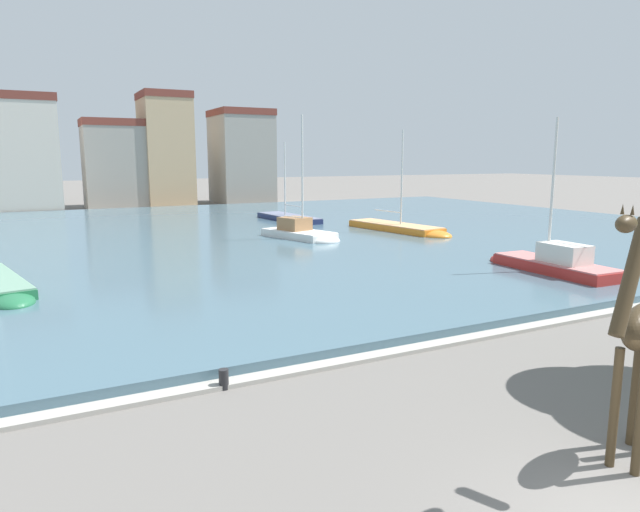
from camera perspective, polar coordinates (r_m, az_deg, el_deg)
harbor_water at (r=38.66m, az=-15.27°, el=1.58°), size 80.75×49.08×0.38m
quay_edge_coping at (r=15.87m, az=4.22°, el=-10.25°), size 80.75×0.50×0.12m
sailboat_white at (r=36.71m, az=-1.76°, el=2.12°), size 3.74×6.27×8.19m
sailboat_red at (r=28.13m, az=21.90°, el=-0.92°), size 2.08×6.91×7.29m
sailboat_orange at (r=40.61m, az=8.33°, el=2.57°), size 3.37×9.31×7.46m
sailboat_navy at (r=47.99m, az=-3.64°, el=3.73°), size 2.65×8.95×6.81m
mooring_bollard at (r=14.13m, az=-9.67°, el=-12.13°), size 0.24×0.24×0.50m
townhouse_end_terrace at (r=65.05m, az=-28.37°, el=9.04°), size 8.23×5.74×11.81m
townhouse_narrow_midrow at (r=68.12m, az=-20.01°, el=8.72°), size 6.59×5.25×9.75m
townhouse_wide_warehouse at (r=69.41m, az=-15.25°, el=10.30°), size 5.40×6.55×12.95m
townhouse_tall_gabled at (r=72.00m, az=-7.91°, el=9.88°), size 6.60×7.47×11.35m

